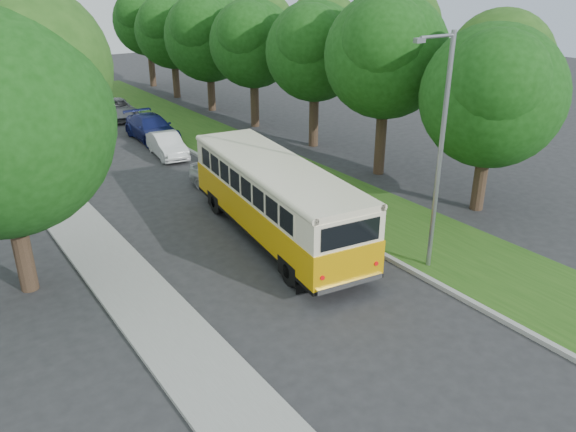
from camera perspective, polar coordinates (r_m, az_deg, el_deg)
ground at (r=19.47m, az=-0.10°, el=-5.86°), size 120.00×120.00×0.00m
curb at (r=25.00m, az=0.12°, el=1.21°), size 0.20×70.00×0.15m
grass_verge at (r=26.33m, az=4.31°, el=2.29°), size 4.50×70.00×0.13m
sidewalk at (r=21.73m, az=-18.37°, el=-3.69°), size 2.20×70.00×0.12m
treeline at (r=34.61m, az=-13.54°, el=16.83°), size 24.27×41.91×9.46m
lamppost_near at (r=18.73m, az=15.09°, el=6.63°), size 1.71×0.16×8.00m
lamppost_far at (r=30.84m, az=-25.55°, el=11.08°), size 1.71×0.16×7.50m
warning_sign at (r=27.57m, az=-22.67°, el=5.11°), size 0.56×0.10×2.50m
vintage_bus at (r=21.36m, az=-1.30°, el=1.51°), size 4.05×10.76×3.12m
car_silver at (r=26.52m, az=-6.11°, el=3.94°), size 2.56×4.61×1.48m
car_white at (r=32.51m, az=-12.18°, el=7.05°), size 1.87×4.14×1.32m
car_blue at (r=36.07m, az=-13.67°, el=8.69°), size 2.21×5.25×1.51m
car_grey at (r=42.41m, az=-17.01°, el=10.36°), size 2.67×5.03×1.35m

